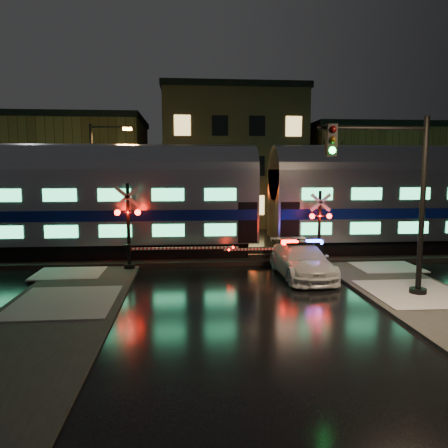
{
  "coord_description": "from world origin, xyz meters",
  "views": [
    {
      "loc": [
        -2.16,
        -18.45,
        4.71
      ],
      "look_at": [
        -0.34,
        2.5,
        2.2
      ],
      "focal_mm": 35.0,
      "sensor_mm": 36.0,
      "label": 1
    }
  ],
  "objects_px": {
    "traffic_light": "(396,203)",
    "streetlight": "(97,177)",
    "crossing_signal_right": "(313,236)",
    "police_car": "(302,260)",
    "crossing_signal_left": "(136,235)"
  },
  "relations": [
    {
      "from": "crossing_signal_left",
      "to": "traffic_light",
      "type": "xyz_separation_m",
      "value": [
        10.04,
        -5.41,
        1.84
      ]
    },
    {
      "from": "traffic_light",
      "to": "streetlight",
      "type": "distance_m",
      "value": 17.86
    },
    {
      "from": "crossing_signal_left",
      "to": "streetlight",
      "type": "xyz_separation_m",
      "value": [
        -3.06,
        6.69,
        2.65
      ]
    },
    {
      "from": "crossing_signal_right",
      "to": "crossing_signal_left",
      "type": "xyz_separation_m",
      "value": [
        -8.57,
        0.01,
        0.17
      ]
    },
    {
      "from": "crossing_signal_left",
      "to": "streetlight",
      "type": "height_order",
      "value": "streetlight"
    },
    {
      "from": "crossing_signal_right",
      "to": "crossing_signal_left",
      "type": "relative_size",
      "value": 0.91
    },
    {
      "from": "police_car",
      "to": "crossing_signal_left",
      "type": "xyz_separation_m",
      "value": [
        -7.55,
        1.84,
        0.97
      ]
    },
    {
      "from": "police_car",
      "to": "crossing_signal_right",
      "type": "height_order",
      "value": "crossing_signal_right"
    },
    {
      "from": "crossing_signal_right",
      "to": "traffic_light",
      "type": "distance_m",
      "value": 5.95
    },
    {
      "from": "crossing_signal_left",
      "to": "streetlight",
      "type": "relative_size",
      "value": 0.78
    },
    {
      "from": "crossing_signal_right",
      "to": "streetlight",
      "type": "distance_m",
      "value": 13.71
    },
    {
      "from": "police_car",
      "to": "streetlight",
      "type": "xyz_separation_m",
      "value": [
        -10.61,
        8.53,
        3.62
      ]
    },
    {
      "from": "police_car",
      "to": "traffic_light",
      "type": "bearing_deg",
      "value": -56.68
    },
    {
      "from": "crossing_signal_left",
      "to": "crossing_signal_right",
      "type": "bearing_deg",
      "value": -0.06
    },
    {
      "from": "traffic_light",
      "to": "police_car",
      "type": "bearing_deg",
      "value": 124.22
    }
  ]
}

